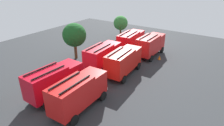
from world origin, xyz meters
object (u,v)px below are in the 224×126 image
Objects in this scene: fire_truck_0 at (79,92)px; tree_1 at (74,35)px; fire_truck_1 at (124,61)px; firefighter_1 at (58,100)px; fire_truck_2 at (151,44)px; traffic_cone_1 at (117,51)px; fire_truck_5 at (131,40)px; fire_truck_4 at (103,55)px; tree_2 at (121,23)px; traffic_cone_0 at (119,46)px; firefighter_0 at (104,81)px; traffic_cone_2 at (159,57)px; fire_truck_3 at (54,80)px.

tree_1 is at bearing 43.30° from fire_truck_0.
firefighter_1 is at bearing 167.33° from fire_truck_1.
traffic_cone_1 is (-1.92, 5.75, -1.81)m from fire_truck_2.
fire_truck_4 is at bearing 175.65° from fire_truck_5.
traffic_cone_0 is (-6.35, -3.55, -2.95)m from tree_2.
firefighter_0 reaches higher than traffic_cone_0.
traffic_cone_1 is at bearing 99.17° from traffic_cone_2.
firefighter_1 is 27.45m from tree_2.
fire_truck_3 is 0.99× the size of fire_truck_5.
tree_1 is (-8.18, 6.26, 1.98)m from fire_truck_5.
tree_1 reaches higher than traffic_cone_1.
fire_truck_1 is 10.06m from fire_truck_3.
traffic_cone_2 is at bearing -99.93° from fire_truck_5.
firefighter_1 is 2.46× the size of traffic_cone_0.
firefighter_0 is at bearing 178.35° from fire_truck_2.
fire_truck_5 is (8.76, 3.69, 0.00)m from fire_truck_1.
fire_truck_1 is at bearing -141.35° from traffic_cone_1.
traffic_cone_2 is at bearing -132.60° from firefighter_1.
fire_truck_0 is at bearing -134.88° from tree_1.
fire_truck_5 is (18.06, -0.14, 0.00)m from fire_truck_3.
traffic_cone_1 is (17.67, 3.82, -0.69)m from firefighter_1.
fire_truck_0 is at bearing -157.63° from tree_2.
traffic_cone_2 is at bearing -80.83° from traffic_cone_1.
firefighter_1 is (-10.78, 1.69, -1.12)m from fire_truck_1.
tree_2 is (14.69, 0.05, -0.81)m from tree_1.
fire_truck_3 is 6.21m from firefighter_0.
firefighter_1 is (-1.48, -2.15, -1.12)m from fire_truck_3.
fire_truck_2 reaches higher than traffic_cone_0.
fire_truck_1 is 1.00× the size of fire_truck_5.
fire_truck_0 and fire_truck_3 have the same top height.
firefighter_1 is 20.28m from traffic_cone_0.
traffic_cone_0 is 1.07× the size of traffic_cone_1.
fire_truck_2 is at bearing -93.38° from fire_truck_5.
fire_truck_1 is 3.73m from fire_truck_4.
fire_truck_0 and fire_truck_1 have the same top height.
tree_2 is at bearing 15.84° from fire_truck_3.
traffic_cone_0 is at bearing 18.01° from fire_truck_0.
fire_truck_3 reaches higher than traffic_cone_0.
firefighter_0 is 12.83m from traffic_cone_2.
tree_1 reaches higher than fire_truck_4.
tree_1 is 9.80m from traffic_cone_0.
tree_1 is (10.12, 10.16, 1.98)m from fire_truck_0.
fire_truck_3 is 4.46× the size of firefighter_0.
tree_2 reaches higher than fire_truck_2.
fire_truck_3 is at bearing 176.17° from fire_truck_4.
traffic_cone_0 is (8.84, 2.71, -1.79)m from fire_truck_4.
fire_truck_2 is 3.93m from fire_truck_5.
fire_truck_5 is 3.28m from traffic_cone_0.
fire_truck_4 is 9.94× the size of traffic_cone_0.
fire_truck_4 is (9.38, -0.11, 0.00)m from fire_truck_3.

